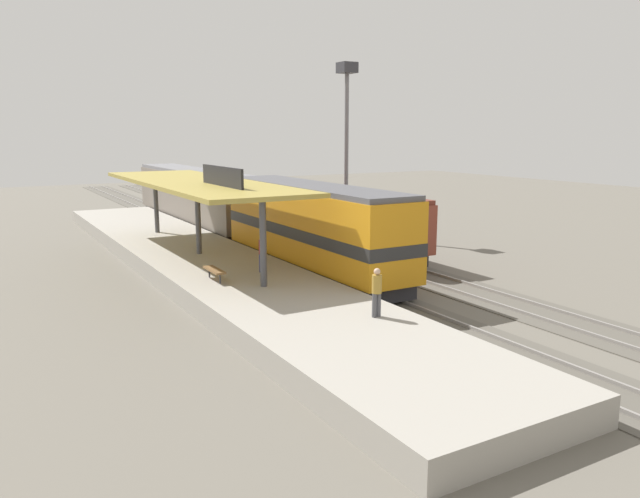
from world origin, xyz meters
name	(u,v)px	position (x,y,z in m)	size (l,w,h in m)	color
ground_plane	(310,258)	(2.00, 0.00, 0.00)	(120.00, 120.00, 0.00)	#666056
track_near	(279,261)	(0.00, 0.00, 0.03)	(3.20, 110.00, 0.16)	#565249
track_far	(347,253)	(4.60, 0.00, 0.03)	(3.20, 110.00, 0.16)	#565249
platform	(200,262)	(-4.60, 0.00, 0.45)	(6.00, 44.00, 0.90)	#9E998E
station_canopy	(197,184)	(-4.60, -0.09, 4.53)	(5.20, 18.00, 4.70)	#47474C
platform_bench	(214,270)	(-6.00, -6.03, 1.34)	(0.44, 1.70, 0.50)	#333338
locomotive	(312,228)	(0.00, -3.86, 2.41)	(2.93, 14.43, 4.44)	#28282D
passenger_carriage_single	(195,197)	(0.00, 14.14, 2.31)	(2.90, 20.00, 4.24)	#28282D
freight_car	(351,221)	(4.60, -0.38, 1.97)	(2.80, 12.00, 3.54)	#28282D
light_mast	(347,113)	(7.80, 5.22, 8.40)	(1.10, 1.10, 11.70)	slate
person_waiting	(377,290)	(-3.04, -13.80, 1.85)	(0.34, 0.34, 1.71)	#4C4C51
person_walking	(263,251)	(-3.54, -5.61, 1.85)	(0.34, 0.34, 1.71)	navy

